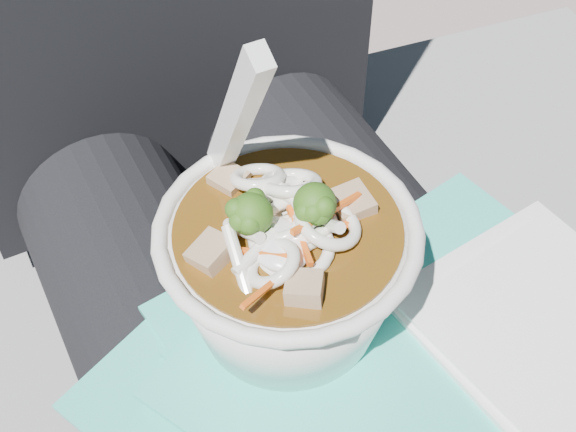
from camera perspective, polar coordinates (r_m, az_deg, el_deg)
name	(u,v)px	position (r m, az deg, el deg)	size (l,w,h in m)	color
stone_ledge	(246,412)	(0.89, -3.00, -13.77)	(1.00, 0.50, 0.47)	slate
lap	(322,378)	(0.56, 2.41, -11.45)	(0.30, 0.48, 0.14)	black
person_body	(262,264)	(0.59, -1.85, -3.42)	(0.34, 0.94, 1.01)	black
plastic_bag	(352,347)	(0.48, 4.59, -9.26)	(0.35, 0.24, 0.02)	#30CAB6
napkins	(541,323)	(0.50, 17.53, -7.26)	(0.15, 0.15, 0.01)	white
udon_bowl	(287,262)	(0.44, -0.04, -3.29)	(0.17, 0.17, 0.20)	white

